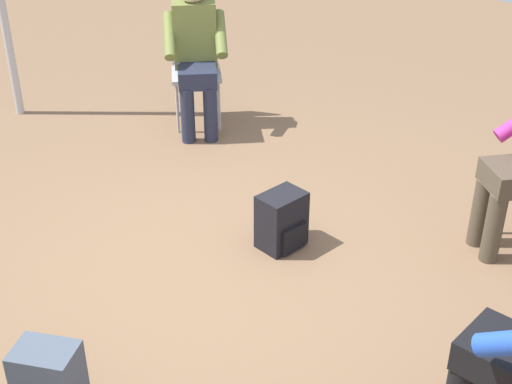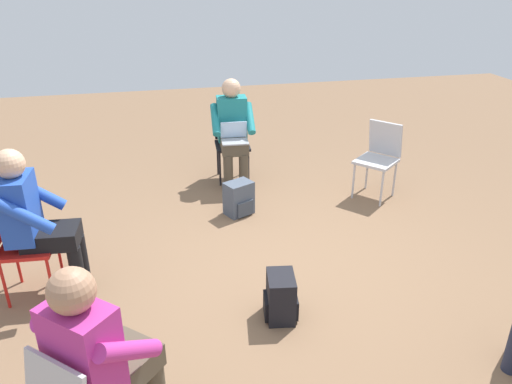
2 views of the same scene
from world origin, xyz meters
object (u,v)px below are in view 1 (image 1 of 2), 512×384
Objects in this scene: person_in_olive at (195,47)px; backpack_by_empty_chair at (50,384)px; backpack_near_laptop_user at (281,223)px; chair_northwest at (196,64)px.

person_in_olive reaches higher than backpack_by_empty_chair.
backpack_near_laptop_user is at bearing 89.86° from backpack_by_empty_chair.
backpack_by_empty_chair is at bearing -90.14° from backpack_near_laptop_user.
chair_northwest is 2.36× the size of backpack_near_laptop_user.
person_in_olive is at bearing 90.00° from chair_northwest.
chair_northwest reaches higher than backpack_near_laptop_user.
chair_northwest is 2.36× the size of backpack_by_empty_chair.
chair_northwest is 3.32m from backpack_by_empty_chair.
backpack_near_laptop_user is at bearing 103.51° from person_in_olive.
backpack_by_empty_chair is (-0.00, -1.73, 0.00)m from backpack_near_laptop_user.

